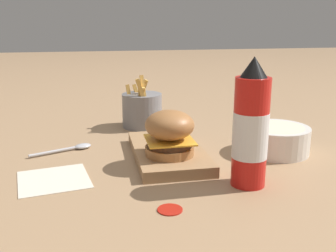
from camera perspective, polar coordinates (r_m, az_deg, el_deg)
name	(u,v)px	position (r m, az deg, el deg)	size (l,w,h in m)	color
ground_plane	(195,151)	(0.93, 3.88, -3.71)	(6.00, 6.00, 0.00)	#9E7A56
serving_board	(168,152)	(0.89, 0.00, -3.85)	(0.28, 0.15, 0.02)	#A37A51
burger	(170,133)	(0.82, 0.24, -0.96)	(0.10, 0.10, 0.10)	#9E6638
ketchup_bottle	(251,129)	(0.73, 11.89, -0.46)	(0.07, 0.07, 0.24)	red
fries_basket	(142,110)	(1.13, -3.80, 2.40)	(0.11, 0.11, 0.15)	slate
side_bowl	(276,139)	(0.95, 15.42, -1.82)	(0.15, 0.15, 0.06)	silver
spoon	(74,148)	(0.97, -13.45, -3.08)	(0.07, 0.14, 0.01)	#B2B2B7
ketchup_puddle	(170,209)	(0.66, 0.29, -11.97)	(0.04, 0.04, 0.00)	#B21E14
parchment_square	(54,179)	(0.80, -16.25, -7.43)	(0.15, 0.15, 0.00)	beige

